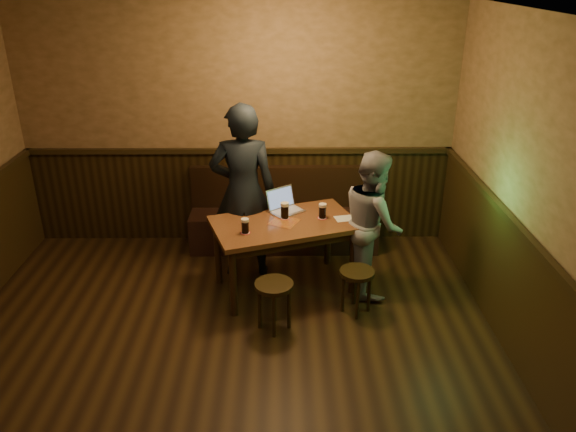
# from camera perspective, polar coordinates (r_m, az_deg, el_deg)

# --- Properties ---
(room) EXTENTS (5.04, 6.04, 2.84)m
(room) POSITION_cam_1_polar(r_m,az_deg,el_deg) (4.06, -7.72, -4.17)
(room) COLOR black
(room) RESTS_ON ground
(bench) EXTENTS (2.20, 0.50, 0.95)m
(bench) POSITION_cam_1_polar(r_m,az_deg,el_deg) (6.69, -0.41, -0.59)
(bench) COLOR black
(bench) RESTS_ON ground
(pub_table) EXTENTS (1.60, 1.22, 0.76)m
(pub_table) POSITION_cam_1_polar(r_m,az_deg,el_deg) (5.66, -0.39, -1.52)
(pub_table) COLOR #513617
(pub_table) RESTS_ON ground
(stool_left) EXTENTS (0.36, 0.36, 0.48)m
(stool_left) POSITION_cam_1_polar(r_m,az_deg,el_deg) (5.16, -1.43, -7.76)
(stool_left) COLOR black
(stool_left) RESTS_ON ground
(stool_right) EXTENTS (0.34, 0.34, 0.45)m
(stool_right) POSITION_cam_1_polar(r_m,az_deg,el_deg) (5.45, 7.00, -6.36)
(stool_right) COLOR black
(stool_right) RESTS_ON ground
(pint_left) EXTENTS (0.10, 0.10, 0.15)m
(pint_left) POSITION_cam_1_polar(r_m,az_deg,el_deg) (5.38, -4.38, -1.00)
(pint_left) COLOR #AC1520
(pint_left) RESTS_ON pub_table
(pint_mid) EXTENTS (0.11, 0.11, 0.17)m
(pint_mid) POSITION_cam_1_polar(r_m,az_deg,el_deg) (5.67, -0.34, 0.57)
(pint_mid) COLOR #AC1520
(pint_mid) RESTS_ON pub_table
(pint_right) EXTENTS (0.10, 0.10, 0.16)m
(pint_right) POSITION_cam_1_polar(r_m,az_deg,el_deg) (5.68, 3.53, 0.52)
(pint_right) COLOR #AC1520
(pint_right) RESTS_ON pub_table
(laptop) EXTENTS (0.42, 0.41, 0.23)m
(laptop) POSITION_cam_1_polar(r_m,az_deg,el_deg) (5.85, -0.41, 1.08)
(laptop) COLOR silver
(laptop) RESTS_ON pub_table
(menu) EXTENTS (0.25, 0.19, 0.00)m
(menu) POSITION_cam_1_polar(r_m,az_deg,el_deg) (5.73, 5.89, -0.23)
(menu) COLOR silver
(menu) RESTS_ON pub_table
(person_suit) EXTENTS (0.70, 0.47, 1.89)m
(person_suit) POSITION_cam_1_polar(r_m,az_deg,el_deg) (5.87, -4.57, 2.43)
(person_suit) COLOR black
(person_suit) RESTS_ON ground
(person_grey) EXTENTS (0.64, 0.78, 1.49)m
(person_grey) POSITION_cam_1_polar(r_m,az_deg,el_deg) (5.70, 8.59, -0.65)
(person_grey) COLOR gray
(person_grey) RESTS_ON ground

